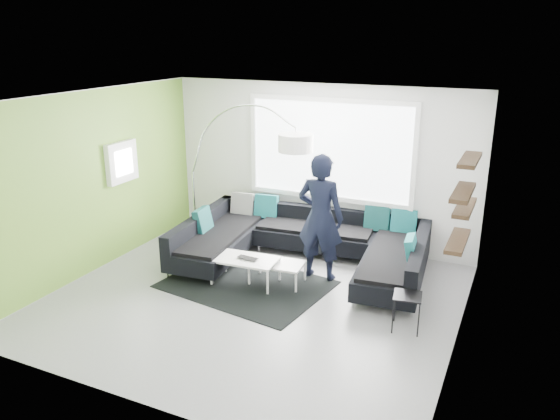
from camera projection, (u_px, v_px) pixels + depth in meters
The scene contains 9 objects.
ground at pixel (253, 299), 7.72m from camera, with size 5.50×5.50×0.00m, color gray.
room_shell at pixel (261, 172), 7.32m from camera, with size 5.54×5.04×2.82m.
sectional_sofa at pixel (303, 246), 8.66m from camera, with size 4.00×2.70×0.82m.
rug at pixel (246, 284), 8.17m from camera, with size 2.32×1.69×0.01m, color black.
coffee_table at pixel (261, 271), 8.16m from camera, with size 1.22×0.71×0.40m, color white.
arc_lamp at pixel (193, 172), 9.60m from camera, with size 2.36×0.86×2.52m, color silver, non-canonical shape.
side_table at pixel (406, 312), 6.88m from camera, with size 0.35×0.35×0.48m, color black.
person at pixel (320, 217), 8.13m from camera, with size 0.72×0.48×1.95m, color black.
laptop at pixel (246, 259), 8.04m from camera, with size 0.33×0.23×0.03m, color black.
Camera 1 is at (3.26, -6.14, 3.61)m, focal length 35.00 mm.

